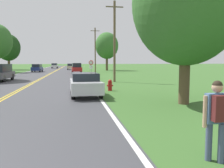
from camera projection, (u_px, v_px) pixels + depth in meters
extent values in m
cylinder|color=#475175|center=(209.00, 141.00, 5.09)|extent=(0.14, 0.14, 0.84)
cylinder|color=#475175|center=(221.00, 143.00, 4.96)|extent=(0.14, 0.14, 0.84)
cube|color=#4C6B93|center=(216.00, 108.00, 4.95)|extent=(0.46, 0.20, 0.63)
sphere|color=tan|center=(217.00, 87.00, 4.91)|extent=(0.23, 0.23, 0.23)
sphere|color=#2D2319|center=(217.00, 85.00, 4.91)|extent=(0.21, 0.21, 0.21)
cylinder|color=tan|center=(205.00, 112.00, 4.92)|extent=(0.09, 0.09, 0.66)
cube|color=#561E1E|center=(222.00, 109.00, 4.77)|extent=(0.37, 0.18, 0.53)
cylinder|color=red|center=(110.00, 87.00, 17.27)|extent=(0.30, 0.30, 0.61)
sphere|color=red|center=(110.00, 81.00, 17.24)|extent=(0.29, 0.29, 0.29)
cylinder|color=red|center=(113.00, 86.00, 17.30)|extent=(0.08, 0.11, 0.11)
cylinder|color=red|center=(107.00, 86.00, 17.23)|extent=(0.08, 0.11, 0.11)
cylinder|color=gray|center=(91.00, 70.00, 29.41)|extent=(0.07, 0.07, 2.24)
cylinder|color=white|center=(91.00, 63.00, 29.31)|extent=(0.60, 0.02, 0.60)
torus|color=red|center=(91.00, 63.00, 29.30)|extent=(0.55, 0.07, 0.55)
cube|color=white|center=(91.00, 67.00, 29.36)|extent=(0.44, 0.02, 0.44)
cylinder|color=brown|center=(114.00, 42.00, 24.32)|extent=(0.24, 0.24, 8.24)
cube|color=brown|center=(115.00, 7.00, 23.99)|extent=(1.80, 0.12, 0.10)
cylinder|color=brown|center=(95.00, 50.00, 47.30)|extent=(0.24, 0.24, 8.78)
cube|color=brown|center=(95.00, 31.00, 46.94)|extent=(1.80, 0.12, 0.10)
cylinder|color=brown|center=(9.00, 64.00, 60.86)|extent=(0.59, 0.59, 3.17)
ellipsoid|color=#1E4219|center=(8.00, 47.00, 60.47)|extent=(5.92, 5.92, 6.81)
cylinder|color=brown|center=(107.00, 63.00, 55.65)|extent=(0.54, 0.54, 3.52)
ellipsoid|color=#386B2D|center=(107.00, 46.00, 55.26)|extent=(5.38, 5.38, 6.18)
cylinder|color=brown|center=(184.00, 77.00, 11.82)|extent=(0.53, 0.53, 2.72)
ellipsoid|color=#386B2D|center=(187.00, 3.00, 11.48)|extent=(5.30, 5.30, 6.10)
cylinder|color=black|center=(101.00, 93.00, 13.59)|extent=(0.22, 0.63, 0.62)
cylinder|color=black|center=(73.00, 94.00, 13.29)|extent=(0.22, 0.63, 0.62)
cylinder|color=black|center=(95.00, 88.00, 16.11)|extent=(0.22, 0.63, 0.62)
cylinder|color=black|center=(72.00, 89.00, 15.81)|extent=(0.22, 0.63, 0.62)
cube|color=silver|center=(85.00, 86.00, 14.67)|extent=(1.90, 4.21, 0.68)
cube|color=#1E232D|center=(85.00, 77.00, 14.78)|extent=(1.63, 2.33, 0.46)
cylinder|color=black|center=(12.00, 77.00, 27.18)|extent=(0.23, 0.75, 0.74)
cylinder|color=black|center=(4.00, 79.00, 24.18)|extent=(0.23, 0.75, 0.74)
cube|color=#47474C|center=(0.00, 75.00, 25.55)|extent=(1.95, 4.96, 0.66)
cube|color=#1E232D|center=(0.00, 68.00, 25.48)|extent=(1.68, 3.48, 0.85)
cylinder|color=black|center=(81.00, 71.00, 42.72)|extent=(0.23, 0.78, 0.78)
cylinder|color=black|center=(73.00, 71.00, 42.40)|extent=(0.23, 0.78, 0.78)
cylinder|color=black|center=(80.00, 71.00, 45.14)|extent=(0.23, 0.78, 0.78)
cylinder|color=black|center=(72.00, 71.00, 44.82)|extent=(0.23, 0.78, 0.78)
cube|color=#A81E1E|center=(77.00, 69.00, 43.74)|extent=(1.93, 4.07, 0.71)
cube|color=#1E232D|center=(77.00, 65.00, 43.67)|extent=(1.67, 2.87, 0.77)
cylinder|color=black|center=(35.00, 70.00, 49.20)|extent=(0.23, 0.68, 0.67)
cylinder|color=black|center=(42.00, 70.00, 49.38)|extent=(0.23, 0.68, 0.67)
cylinder|color=black|center=(32.00, 71.00, 46.61)|extent=(0.23, 0.68, 0.67)
cylinder|color=black|center=(40.00, 71.00, 46.79)|extent=(0.23, 0.68, 0.67)
cube|color=navy|center=(37.00, 69.00, 47.96)|extent=(1.87, 4.30, 0.70)
cube|color=#1E232D|center=(37.00, 66.00, 47.90)|extent=(1.61, 3.02, 0.59)
cylinder|color=black|center=(74.00, 68.00, 60.79)|extent=(0.21, 0.68, 0.67)
cylinder|color=black|center=(67.00, 68.00, 60.55)|extent=(0.21, 0.68, 0.67)
cylinder|color=black|center=(74.00, 68.00, 63.32)|extent=(0.21, 0.68, 0.67)
cylinder|color=black|center=(68.00, 68.00, 63.08)|extent=(0.21, 0.68, 0.67)
cube|color=#C1B28E|center=(71.00, 67.00, 61.91)|extent=(2.02, 4.18, 0.68)
cube|color=#1E232D|center=(71.00, 65.00, 61.85)|extent=(1.76, 2.93, 0.58)
cylinder|color=black|center=(53.00, 67.00, 75.60)|extent=(0.23, 0.72, 0.71)
cylinder|color=black|center=(58.00, 67.00, 75.80)|extent=(0.23, 0.72, 0.71)
cylinder|color=black|center=(52.00, 67.00, 73.17)|extent=(0.23, 0.72, 0.71)
cylinder|color=black|center=(57.00, 67.00, 73.37)|extent=(0.23, 0.72, 0.71)
cube|color=white|center=(55.00, 66.00, 74.46)|extent=(1.96, 4.03, 0.67)
cube|color=#1E232D|center=(55.00, 64.00, 74.24)|extent=(1.68, 2.24, 0.56)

